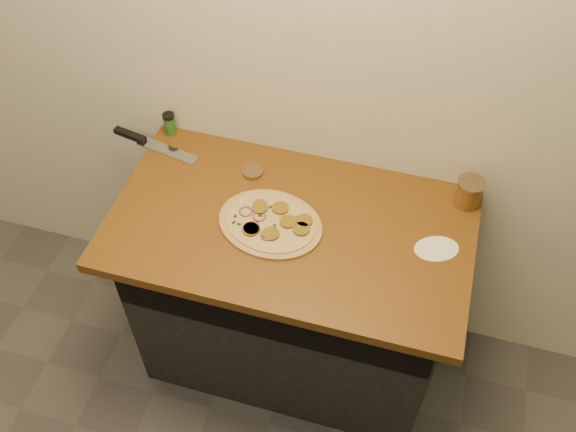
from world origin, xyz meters
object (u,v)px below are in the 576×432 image
(salsa_jar, at_px, (469,192))
(spice_shaker, at_px, (170,124))
(pizza, at_px, (271,223))
(chefs_knife, at_px, (148,142))

(salsa_jar, height_order, spice_shaker, salsa_jar)
(pizza, distance_m, chefs_knife, 0.60)
(chefs_knife, relative_size, spice_shaker, 4.02)
(pizza, bearing_deg, spice_shaker, 146.26)
(pizza, xyz_separation_m, spice_shaker, (-0.49, 0.33, 0.04))
(pizza, xyz_separation_m, salsa_jar, (0.61, 0.28, 0.04))
(pizza, relative_size, salsa_jar, 4.02)
(pizza, relative_size, chefs_knife, 1.13)
(pizza, bearing_deg, salsa_jar, 24.43)
(pizza, height_order, chefs_knife, pizza)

